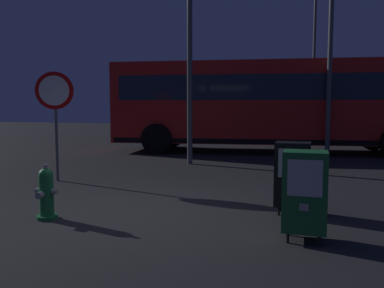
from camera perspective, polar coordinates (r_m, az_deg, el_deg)
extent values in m
plane|color=#262628|center=(5.67, -6.53, -10.09)|extent=(60.00, 60.00, 0.00)
cylinder|color=#1E7238|center=(5.74, -20.33, -9.92)|extent=(0.28, 0.28, 0.05)
cylinder|color=#1E7238|center=(5.68, -20.43, -6.99)|extent=(0.19, 0.19, 0.55)
sphere|color=#1E7238|center=(5.62, -20.52, -4.25)|extent=(0.19, 0.19, 0.19)
cylinder|color=gray|center=(5.61, -20.56, -3.04)|extent=(0.06, 0.06, 0.05)
cylinder|color=gray|center=(5.57, -21.28, -6.97)|extent=(0.09, 0.08, 0.09)
cylinder|color=gray|center=(5.74, -21.49, -6.33)|extent=(0.07, 0.07, 0.07)
cylinder|color=gray|center=(5.59, -19.38, -6.57)|extent=(0.07, 0.07, 0.07)
cylinder|color=black|center=(5.69, 12.50, -9.51)|extent=(0.04, 0.04, 0.12)
cylinder|color=black|center=(5.67, 15.93, -9.62)|extent=(0.04, 0.04, 0.12)
cylinder|color=black|center=(5.96, 12.71, -8.83)|extent=(0.04, 0.04, 0.12)
cylinder|color=black|center=(5.94, 15.98, -8.94)|extent=(0.04, 0.04, 0.12)
cube|color=black|center=(5.71, 14.39, -4.25)|extent=(0.48, 0.40, 0.90)
cube|color=#B2B7BF|center=(5.48, 14.34, -2.74)|extent=(0.36, 0.01, 0.40)
cube|color=gray|center=(5.53, 14.27, -5.98)|extent=(0.10, 0.02, 0.08)
cylinder|color=black|center=(4.60, 13.75, -13.11)|extent=(0.04, 0.04, 0.12)
cylinder|color=black|center=(4.59, 18.05, -13.23)|extent=(0.04, 0.04, 0.12)
cylinder|color=black|center=(4.86, 13.93, -12.08)|extent=(0.04, 0.04, 0.12)
cylinder|color=black|center=(4.86, 17.98, -12.20)|extent=(0.04, 0.04, 0.12)
cube|color=#19602D|center=(4.60, 16.08, -6.58)|extent=(0.48, 0.40, 0.90)
cube|color=#B2B7BF|center=(4.36, 16.11, -4.81)|extent=(0.36, 0.01, 0.40)
cube|color=gray|center=(4.42, 16.00, -8.83)|extent=(0.10, 0.02, 0.08)
cylinder|color=#4C4F54|center=(8.46, -19.17, 2.27)|extent=(0.06, 0.06, 2.20)
cylinder|color=red|center=(8.44, -19.40, 7.35)|extent=(0.71, 0.31, 0.76)
cylinder|color=white|center=(8.43, -19.45, 7.35)|extent=(0.56, 0.23, 0.60)
cube|color=red|center=(13.64, 11.37, 5.89)|extent=(10.75, 3.93, 2.65)
cube|color=#1E2838|center=(13.65, 11.41, 7.89)|extent=(10.12, 3.86, 0.80)
cube|color=black|center=(13.68, 11.28, 0.75)|extent=(10.54, 3.91, 0.16)
cylinder|color=black|center=(15.50, 24.78, 1.07)|extent=(1.03, 0.42, 1.00)
cylinder|color=black|center=(12.79, -5.15, 0.75)|extent=(1.03, 0.42, 1.00)
cylinder|color=black|center=(15.22, -2.88, 1.48)|extent=(1.03, 0.42, 1.00)
cylinder|color=#4C4F54|center=(12.49, 19.53, 14.62)|extent=(0.14, 0.14, 7.19)
cylinder|color=#4C4F54|center=(20.17, 17.33, 11.61)|extent=(0.14, 0.14, 7.63)
cylinder|color=#4C4F54|center=(10.66, -0.34, 16.79)|extent=(0.14, 0.14, 7.26)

